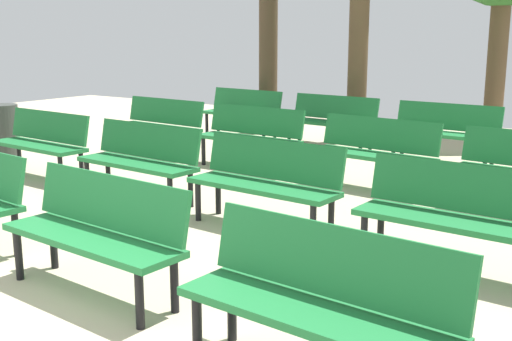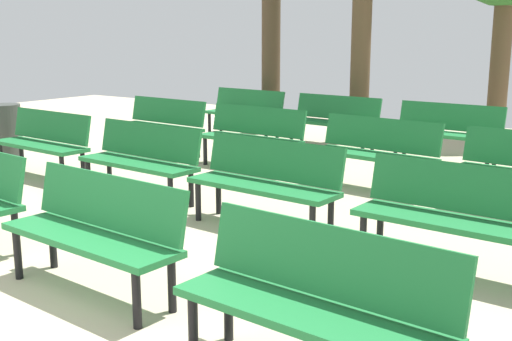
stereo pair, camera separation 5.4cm
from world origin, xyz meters
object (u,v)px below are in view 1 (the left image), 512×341
object	(u,v)px
bench_r1_c2	(266,178)
bench_r3_c2	(445,129)
trash_bin	(3,133)
bench_r0_c2	(98,227)
bench_r1_c3	(457,211)
tree_0	(268,61)
bench_r2_c0	(160,122)
bench_r3_c1	(331,118)
bench_r1_c1	(141,157)
bench_r2_c1	(251,133)
bench_r2_c2	(375,149)
bench_r3_c0	(242,110)
bench_r0_c3	(320,297)
bench_r1_c0	(42,140)

from	to	relation	value
bench_r1_c2	bench_r3_c2	size ratio (longest dim) A/B	1.00
trash_bin	bench_r0_c2	bearing A→B (deg)	-27.39
trash_bin	bench_r3_c2	bearing A→B (deg)	34.43
bench_r0_c2	bench_r1_c3	distance (m)	2.82
tree_0	bench_r0_c2	bearing A→B (deg)	-65.29
bench_r1_c2	tree_0	size ratio (longest dim) A/B	0.59
bench_r0_c2	bench_r2_c0	distance (m)	5.67
bench_r1_c2	bench_r3_c1	size ratio (longest dim) A/B	1.00
bench_r0_c2	bench_r1_c1	size ratio (longest dim) A/B	1.00
bench_r2_c1	bench_r2_c2	bearing A→B (deg)	-2.26
bench_r2_c0	bench_r3_c1	distance (m)	2.86
bench_r3_c1	bench_r3_c2	world-z (taller)	same
bench_r1_c3	bench_r3_c1	xyz separation A→B (m)	(-3.56, 4.53, 0.00)
bench_r3_c0	tree_0	distance (m)	1.15
bench_r1_c3	bench_r2_c0	xyz separation A→B (m)	(-5.57, 2.49, 0.00)
bench_r1_c1	bench_r2_c1	distance (m)	2.16
bench_r0_c3	bench_r2_c1	bearing A→B (deg)	132.16
bench_r1_c0	bench_r2_c0	size ratio (longest dim) A/B	1.00
bench_r2_c2	tree_0	bearing A→B (deg)	144.49
bench_r0_c2	bench_r1_c1	xyz separation A→B (m)	(-1.71, 2.17, 0.00)
bench_r0_c2	trash_bin	world-z (taller)	bench_r0_c2
bench_r1_c3	bench_r2_c0	bearing A→B (deg)	157.96
bench_r3_c1	bench_r2_c0	bearing A→B (deg)	-131.11
bench_r3_c1	tree_0	size ratio (longest dim) A/B	0.59
bench_r3_c2	bench_r0_c3	bearing A→B (deg)	-74.95
bench_r0_c2	bench_r3_c0	distance (m)	7.44
bench_r1_c1	bench_r1_c2	world-z (taller)	same
bench_r1_c3	bench_r2_c1	distance (m)	4.42
tree_0	trash_bin	bearing A→B (deg)	-109.07
bench_r2_c0	bench_r3_c0	distance (m)	2.15
bench_r2_c2	tree_0	size ratio (longest dim) A/B	0.59
bench_r1_c0	bench_r3_c2	size ratio (longest dim) A/B	1.00
bench_r1_c3	bench_r3_c0	xyz separation A→B (m)	(-5.50, 4.64, 0.00)
bench_r2_c2	trash_bin	world-z (taller)	bench_r2_c2
bench_r2_c0	bench_r3_c2	distance (m)	4.42
bench_r1_c1	trash_bin	distance (m)	3.33
bench_r0_c2	bench_r2_c2	distance (m)	4.21
bench_r0_c3	bench_r3_c1	world-z (taller)	same
bench_r1_c0	bench_r1_c1	world-z (taller)	same
bench_r1_c0	bench_r2_c2	bearing A→B (deg)	28.41
bench_r2_c2	bench_r3_c1	distance (m)	2.91
bench_r0_c3	bench_r3_c0	bearing A→B (deg)	131.99
bench_r1_c0	tree_0	bearing A→B (deg)	89.34
bench_r1_c3	bench_r0_c3	bearing A→B (deg)	-89.81
bench_r2_c2	bench_r1_c1	bearing A→B (deg)	-129.83
bench_r2_c0	trash_bin	bearing A→B (deg)	-125.73
bench_r3_c2	tree_0	distance (m)	4.06
bench_r0_c3	bench_r3_c1	size ratio (longest dim) A/B	1.00
bench_r2_c0	bench_r2_c2	world-z (taller)	same
bench_r2_c0	bench_r2_c2	xyz separation A→B (m)	(3.83, -0.24, 0.00)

